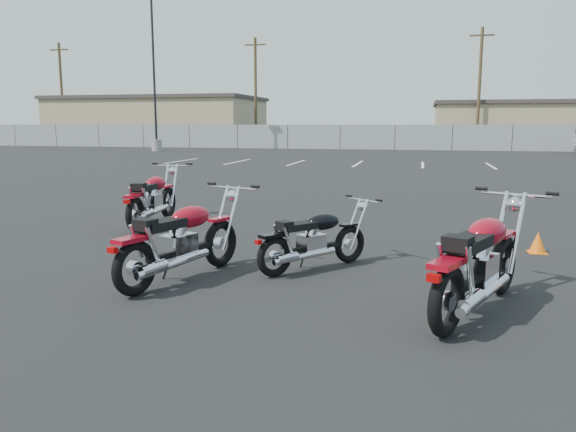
% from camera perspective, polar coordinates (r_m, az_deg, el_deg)
% --- Properties ---
extents(ground, '(120.00, 120.00, 0.00)m').
position_cam_1_polar(ground, '(7.25, -2.65, -5.77)').
color(ground, black).
rests_on(ground, ground).
extents(motorcycle_front_red, '(0.87, 2.24, 1.10)m').
position_cam_1_polar(motorcycle_front_red, '(10.87, -13.59, 1.75)').
color(motorcycle_front_red, black).
rests_on(motorcycle_front_red, ground).
extents(motorcycle_second_black, '(1.46, 1.60, 0.89)m').
position_cam_1_polar(motorcycle_second_black, '(7.31, 2.66, -2.36)').
color(motorcycle_second_black, black).
rests_on(motorcycle_second_black, ground).
extents(motorcycle_third_red, '(1.14, 2.20, 1.09)m').
position_cam_1_polar(motorcycle_third_red, '(6.92, -10.79, -2.44)').
color(motorcycle_third_red, black).
rests_on(motorcycle_third_red, ground).
extents(motorcycle_rear_red, '(1.41, 2.30, 1.16)m').
position_cam_1_polar(motorcycle_rear_red, '(5.92, 18.90, -4.49)').
color(motorcycle_rear_red, black).
rests_on(motorcycle_rear_red, ground).
extents(training_cone_near, '(0.26, 0.26, 0.31)m').
position_cam_1_polar(training_cone_near, '(9.09, 24.03, -2.47)').
color(training_cone_near, orange).
rests_on(training_cone_near, ground).
extents(light_pole_west, '(0.80, 0.70, 11.28)m').
position_cam_1_polar(light_pole_west, '(40.31, -13.34, 10.74)').
color(light_pole_west, gray).
rests_on(light_pole_west, ground).
extents(chainlink_fence, '(80.06, 0.06, 1.80)m').
position_cam_1_polar(chainlink_fence, '(41.78, 10.81, 7.86)').
color(chainlink_fence, gray).
rests_on(chainlink_fence, ground).
extents(tan_building_west, '(18.40, 10.40, 4.30)m').
position_cam_1_polar(tan_building_west, '(54.29, -12.97, 9.44)').
color(tan_building_west, tan).
rests_on(tan_building_west, ground).
extents(tan_building_east, '(14.40, 9.40, 3.70)m').
position_cam_1_polar(tan_building_east, '(51.36, 22.68, 8.64)').
color(tan_building_east, tan).
rests_on(tan_building_east, ground).
extents(utility_pole_a, '(1.80, 0.24, 9.00)m').
position_cam_1_polar(utility_pole_a, '(55.84, -22.00, 11.59)').
color(utility_pole_a, '#42321E').
rests_on(utility_pole_a, ground).
extents(utility_pole_b, '(1.80, 0.24, 9.00)m').
position_cam_1_polar(utility_pole_b, '(48.84, -3.31, 12.65)').
color(utility_pole_b, '#42321E').
rests_on(utility_pole_b, ground).
extents(utility_pole_c, '(1.80, 0.24, 9.00)m').
position_cam_1_polar(utility_pole_c, '(45.99, 18.87, 12.38)').
color(utility_pole_c, '#42321E').
rests_on(utility_pole_c, ground).
extents(parking_line_stripes, '(15.12, 4.00, 0.01)m').
position_cam_1_polar(parking_line_stripes, '(27.16, 3.95, 5.37)').
color(parking_line_stripes, silver).
rests_on(parking_line_stripes, ground).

